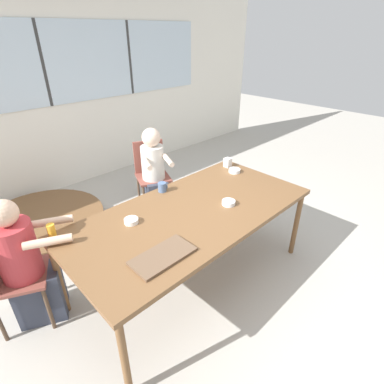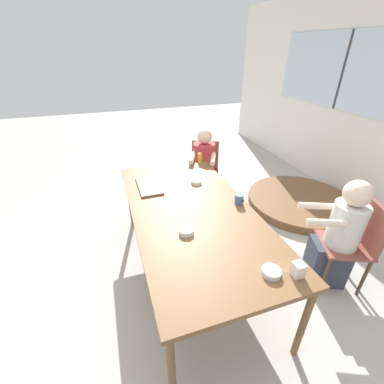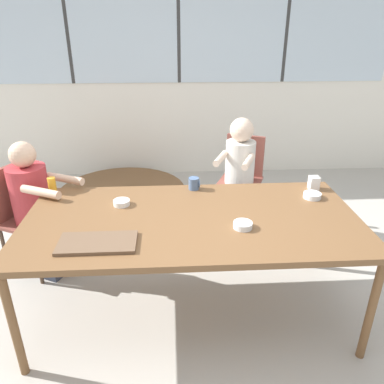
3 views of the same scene
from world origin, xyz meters
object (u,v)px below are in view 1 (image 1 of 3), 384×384
(chair_for_man_blue_shirt, at_px, (151,169))
(juice_glass, at_px, (52,231))
(folded_table_stack, at_px, (42,222))
(person_woman_green_shirt, at_px, (28,269))
(bowl_cereal, at_px, (131,221))
(bowl_fruit, at_px, (229,203))
(person_man_blue_shirt, at_px, (154,175))
(bowl_white_shallow, at_px, (234,171))
(coffee_mug, at_px, (162,187))
(milk_carton_small, at_px, (228,162))
(chair_for_woman_green_shirt, at_px, (3,271))

(chair_for_man_blue_shirt, relative_size, juice_glass, 7.37)
(folded_table_stack, bearing_deg, person_woman_green_shirt, -110.21)
(bowl_cereal, height_order, bowl_fruit, bowl_fruit)
(chair_for_man_blue_shirt, xyz_separation_m, bowl_fruit, (-0.29, -1.52, 0.25))
(chair_for_man_blue_shirt, bearing_deg, person_man_blue_shirt, 90.00)
(person_man_blue_shirt, relative_size, bowl_white_shallow, 8.92)
(bowl_white_shallow, xyz_separation_m, bowl_fruit, (-0.57, -0.39, 0.00))
(coffee_mug, relative_size, milk_carton_small, 0.90)
(person_woman_green_shirt, xyz_separation_m, folded_table_stack, (0.49, 1.32, -0.44))
(chair_for_man_blue_shirt, xyz_separation_m, juice_glass, (-1.58, -0.93, 0.29))
(juice_glass, bearing_deg, bowl_cereal, -23.97)
(milk_carton_small, relative_size, bowl_fruit, 0.86)
(chair_for_woman_green_shirt, bearing_deg, person_woman_green_shirt, 90.00)
(bowl_cereal, distance_m, folded_table_stack, 1.85)
(chair_for_woman_green_shirt, bearing_deg, folded_table_stack, 178.62)
(milk_carton_small, bearing_deg, bowl_white_shallow, -112.36)
(chair_for_man_blue_shirt, distance_m, person_woman_green_shirt, 1.95)
(bowl_white_shallow, height_order, bowl_cereal, bowl_white_shallow)
(person_woman_green_shirt, height_order, milk_carton_small, person_woman_green_shirt)
(person_man_blue_shirt, bearing_deg, bowl_cereal, 68.73)
(person_man_blue_shirt, xyz_separation_m, juice_glass, (-1.52, -0.78, 0.31))
(person_woman_green_shirt, bearing_deg, bowl_fruit, 89.84)
(person_woman_green_shirt, xyz_separation_m, bowl_cereal, (0.72, -0.36, 0.28))
(person_woman_green_shirt, distance_m, bowl_cereal, 0.85)
(person_woman_green_shirt, xyz_separation_m, bowl_fruit, (1.49, -0.72, 0.28))
(chair_for_man_blue_shirt, relative_size, person_woman_green_shirt, 0.79)
(person_man_blue_shirt, relative_size, bowl_cereal, 9.84)
(milk_carton_small, height_order, bowl_fruit, milk_carton_small)
(bowl_white_shallow, relative_size, bowl_cereal, 1.10)
(bowl_fruit, bearing_deg, person_woman_green_shirt, 154.29)
(chair_for_woman_green_shirt, xyz_separation_m, milk_carton_small, (2.28, -0.25, 0.28))
(person_man_blue_shirt, xyz_separation_m, coffee_mug, (-0.48, -0.77, 0.29))
(chair_for_man_blue_shirt, height_order, bowl_white_shallow, chair_for_man_blue_shirt)
(milk_carton_small, bearing_deg, person_man_blue_shirt, 116.36)
(juice_glass, xyz_separation_m, folded_table_stack, (0.29, 1.45, -0.76))
(chair_for_man_blue_shirt, bearing_deg, bowl_cereal, 70.90)
(bowl_white_shallow, height_order, folded_table_stack, bowl_white_shallow)
(milk_carton_small, xyz_separation_m, bowl_fruit, (-0.63, -0.54, -0.03))
(chair_for_man_blue_shirt, height_order, bowl_cereal, chair_for_man_blue_shirt)
(milk_carton_small, relative_size, folded_table_stack, 0.07)
(person_man_blue_shirt, xyz_separation_m, milk_carton_small, (0.41, -0.83, 0.30))
(chair_for_man_blue_shirt, relative_size, folded_table_stack, 0.60)
(chair_for_woman_green_shirt, bearing_deg, bowl_white_shallow, 105.30)
(chair_for_woman_green_shirt, height_order, folded_table_stack, chair_for_woman_green_shirt)
(chair_for_man_blue_shirt, relative_size, coffee_mug, 9.76)
(person_man_blue_shirt, distance_m, bowl_white_shallow, 1.07)
(person_man_blue_shirt, relative_size, milk_carton_small, 10.99)
(juice_glass, bearing_deg, bowl_fruit, -24.42)
(person_man_blue_shirt, height_order, coffee_mug, person_man_blue_shirt)
(juice_glass, distance_m, bowl_fruit, 1.43)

